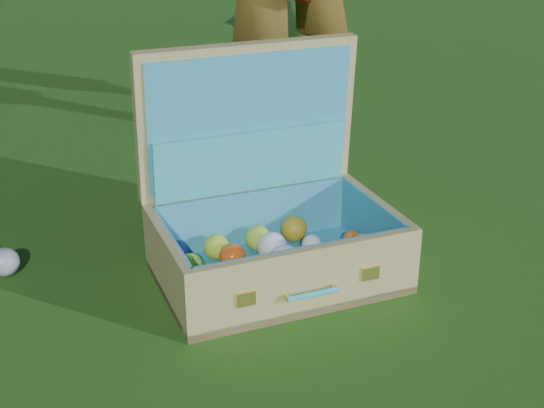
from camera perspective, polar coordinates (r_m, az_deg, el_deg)
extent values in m
plane|color=#215114|center=(1.90, -1.57, -3.66)|extent=(60.00, 60.00, 0.00)
sphere|color=teal|center=(1.89, -19.49, -4.16)|extent=(0.07, 0.07, 0.07)
cube|color=tan|center=(1.78, 0.39, -5.40)|extent=(0.60, 0.47, 0.02)
cube|color=tan|center=(1.61, 2.70, -5.94)|extent=(0.53, 0.14, 0.16)
cube|color=tan|center=(1.89, -1.57, -1.17)|extent=(0.53, 0.14, 0.16)
cube|color=tan|center=(1.67, -7.87, -4.87)|extent=(0.09, 0.32, 0.16)
cube|color=tan|center=(1.85, 7.85, -1.95)|extent=(0.09, 0.32, 0.16)
cube|color=teal|center=(1.77, 0.39, -5.04)|extent=(0.56, 0.42, 0.01)
cube|color=teal|center=(1.61, 2.53, -5.43)|extent=(0.49, 0.11, 0.14)
cube|color=teal|center=(1.87, -1.44, -1.05)|extent=(0.49, 0.11, 0.14)
cube|color=teal|center=(1.67, -7.47, -4.50)|extent=(0.07, 0.31, 0.14)
cube|color=teal|center=(1.84, 7.52, -1.74)|extent=(0.07, 0.31, 0.14)
cube|color=tan|center=(1.80, -1.82, 6.52)|extent=(0.54, 0.17, 0.36)
cube|color=teal|center=(1.79, -1.61, 6.33)|extent=(0.49, 0.13, 0.32)
cube|color=#39ACB9|center=(1.82, -1.56, 3.29)|extent=(0.47, 0.13, 0.15)
cube|color=#F2C659|center=(1.55, -1.96, -7.17)|extent=(0.04, 0.02, 0.03)
cube|color=#F2C659|center=(1.66, 7.44, -5.18)|extent=(0.04, 0.02, 0.03)
cylinder|color=#39ACB9|center=(1.59, 3.09, -6.79)|extent=(0.12, 0.04, 0.01)
cube|color=#F2C659|center=(1.58, 1.19, -7.05)|extent=(0.01, 0.02, 0.01)
cube|color=#F2C659|center=(1.62, 4.71, -6.29)|extent=(0.01, 0.02, 0.01)
sphere|color=#B88C18|center=(1.60, -5.02, -7.27)|extent=(0.06, 0.06, 0.06)
sphere|color=beige|center=(1.63, -1.61, -6.35)|extent=(0.07, 0.07, 0.07)
sphere|color=#EC4E13|center=(1.66, 1.81, -6.16)|extent=(0.05, 0.05, 0.05)
sphere|color=#0D1243|center=(1.70, 5.41, -5.20)|extent=(0.06, 0.06, 0.06)
sphere|color=beige|center=(1.75, 8.01, -4.46)|extent=(0.06, 0.06, 0.06)
sphere|color=red|center=(1.66, -5.83, -6.25)|extent=(0.05, 0.05, 0.05)
sphere|color=#BFDC35|center=(1.70, -2.20, -5.18)|extent=(0.06, 0.06, 0.06)
sphere|color=white|center=(1.73, 0.97, -4.34)|extent=(0.08, 0.08, 0.08)
sphere|color=red|center=(1.77, 3.66, -4.34)|extent=(0.04, 0.04, 0.04)
sphere|color=#BFDC35|center=(1.81, 6.83, -3.25)|extent=(0.07, 0.07, 0.07)
sphere|color=#BFDC35|center=(1.73, -6.19, -4.67)|extent=(0.06, 0.06, 0.06)
sphere|color=#EC4E13|center=(1.76, -3.01, -3.97)|extent=(0.06, 0.06, 0.06)
sphere|color=white|center=(1.79, 0.00, -3.26)|extent=(0.07, 0.07, 0.07)
sphere|color=white|center=(1.83, 3.00, -3.06)|extent=(0.05, 0.05, 0.05)
sphere|color=#EC4E13|center=(1.87, 6.02, -2.65)|extent=(0.04, 0.04, 0.04)
sphere|color=#0D1243|center=(1.81, -7.20, -3.57)|extent=(0.06, 0.06, 0.06)
sphere|color=#BFDC35|center=(1.81, -4.20, -3.24)|extent=(0.06, 0.06, 0.06)
sphere|color=#BFDC35|center=(1.85, -1.04, -2.58)|extent=(0.06, 0.06, 0.06)
sphere|color=#B88C18|center=(1.89, 1.65, -1.87)|extent=(0.07, 0.07, 0.07)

